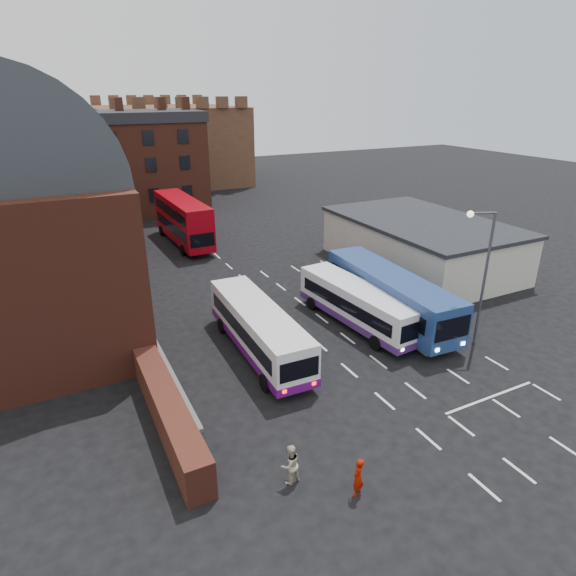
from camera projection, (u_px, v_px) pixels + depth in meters
name	position (u px, v px, depth m)	size (l,w,h in m)	color
ground	(375.00, 393.00, 24.98)	(180.00, 180.00, 0.00)	black
railway_station	(13.00, 199.00, 32.87)	(12.00, 28.00, 16.00)	#602B1E
forecourt_wall	(169.00, 412.00, 22.02)	(1.20, 10.00, 1.80)	#602B1E
cream_building	(420.00, 243.00, 41.96)	(10.40, 16.40, 4.25)	beige
brick_terrace	(110.00, 170.00, 58.25)	(22.00, 10.00, 11.00)	brown
castle_keep	(167.00, 145.00, 79.54)	(22.00, 22.00, 12.00)	brown
bus_white_outbound	(259.00, 327.00, 28.13)	(2.92, 10.73, 2.91)	white
bus_white_inbound	(357.00, 302.00, 31.58)	(3.19, 10.25, 2.75)	white
bus_blue	(389.00, 292.00, 32.29)	(3.51, 12.25, 3.31)	navy
bus_red_double	(183.00, 220.00, 48.14)	(3.13, 11.51, 4.58)	#9E030F
street_lamp	(482.00, 267.00, 27.83)	(1.61, 0.80, 8.40)	#525358
pedestrian_red	(358.00, 477.00, 18.41)	(0.62, 0.41, 1.70)	#971101
pedestrian_beige	(290.00, 464.00, 19.01)	(0.85, 0.66, 1.74)	#C2B196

